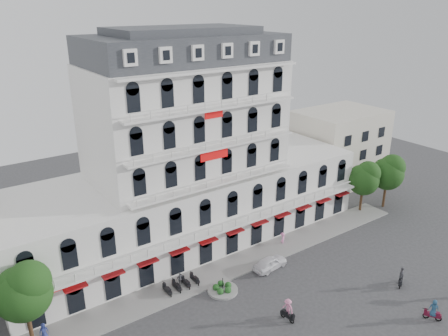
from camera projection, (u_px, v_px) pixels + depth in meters
ground at (283, 311)px, 42.59m from camera, size 120.00×120.00×0.00m
sidewalk at (229, 268)px, 49.45m from camera, size 53.00×4.00×0.16m
main_building at (186, 164)px, 52.83m from camera, size 45.00×15.00×25.80m
flank_building_east at (338, 147)px, 71.88m from camera, size 14.00×10.00×12.00m
traffic_island at (223, 289)px, 45.48m from camera, size 3.20×3.20×1.60m
parked_scooter_row at (181, 289)px, 45.92m from camera, size 4.40×1.80×1.10m
tree_west_inner at (24, 290)px, 36.58m from camera, size 4.76×4.76×8.25m
tree_east_inner at (364, 177)px, 61.29m from camera, size 4.40×4.37×7.57m
tree_east_outer at (388, 171)px, 62.56m from camera, size 4.65×4.65×8.05m
parked_car at (270, 263)px, 49.21m from camera, size 4.47×2.15×1.47m
rider_east at (434, 310)px, 41.09m from camera, size 1.10×1.50×2.21m
rider_northeast at (401, 276)px, 46.07m from camera, size 1.52×1.07×2.28m
rider_center at (288, 309)px, 40.97m from camera, size 0.84×1.70×2.36m
pedestrian_left at (44, 331)px, 38.83m from camera, size 0.81×0.53×1.65m
pedestrian_mid at (180, 279)px, 46.33m from camera, size 0.91×0.42×1.51m
pedestrian_right at (283, 238)px, 54.15m from camera, size 1.19×1.04×1.59m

